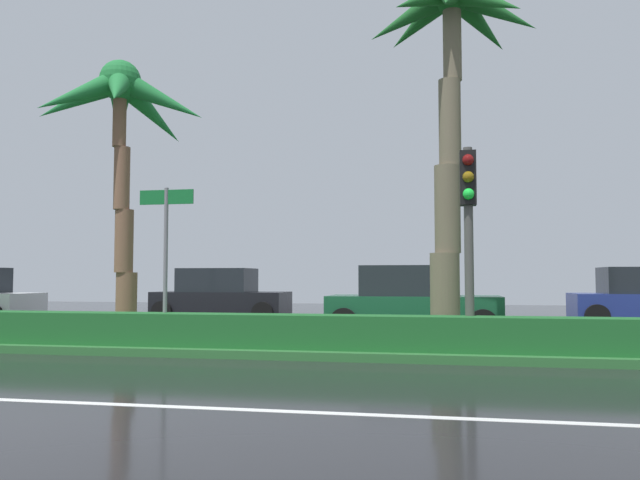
# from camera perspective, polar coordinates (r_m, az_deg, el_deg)

# --- Properties ---
(ground_plane) EXTENTS (90.00, 42.00, 0.10)m
(ground_plane) POSITION_cam_1_polar(r_m,az_deg,el_deg) (14.20, -4.37, -9.29)
(ground_plane) COLOR black
(near_lane_divider_stripe) EXTENTS (81.00, 0.14, 0.01)m
(near_lane_divider_stripe) POSITION_cam_1_polar(r_m,az_deg,el_deg) (7.74, -18.67, -13.70)
(near_lane_divider_stripe) COLOR white
(near_lane_divider_stripe) RESTS_ON ground_plane
(median_strip) EXTENTS (85.50, 4.00, 0.15)m
(median_strip) POSITION_cam_1_polar(r_m,az_deg,el_deg) (13.23, -5.53, -9.18)
(median_strip) COLOR #2D6B33
(median_strip) RESTS_ON ground_plane
(median_hedge) EXTENTS (76.50, 0.70, 0.60)m
(median_hedge) POSITION_cam_1_polar(r_m,az_deg,el_deg) (11.87, -7.46, -8.01)
(median_hedge) COLOR #1E6028
(median_hedge) RESTS_ON median_strip
(palm_tree_centre_left) EXTENTS (3.98, 3.70, 6.06)m
(palm_tree_centre_left) POSITION_cam_1_polar(r_m,az_deg,el_deg) (14.98, -17.47, 10.38)
(palm_tree_centre_left) COLOR brown
(palm_tree_centre_left) RESTS_ON median_strip
(palm_tree_centre) EXTENTS (3.66, 3.64, 7.55)m
(palm_tree_centre) POSITION_cam_1_polar(r_m,az_deg,el_deg) (13.76, 11.59, 16.20)
(palm_tree_centre) COLOR #6D624C
(palm_tree_centre) RESTS_ON median_strip
(traffic_signal_median_right) EXTENTS (0.28, 0.43, 3.57)m
(traffic_signal_median_right) POSITION_cam_1_polar(r_m,az_deg,el_deg) (11.52, 13.12, 2.65)
(traffic_signal_median_right) COLOR #4C4C47
(traffic_signal_median_right) RESTS_ON median_strip
(street_name_sign) EXTENTS (1.10, 0.08, 3.00)m
(street_name_sign) POSITION_cam_1_polar(r_m,az_deg,el_deg) (12.62, -13.61, -0.27)
(street_name_sign) COLOR slate
(street_name_sign) RESTS_ON median_strip
(car_in_traffic_second) EXTENTS (4.30, 2.02, 1.72)m
(car_in_traffic_second) POSITION_cam_1_polar(r_m,az_deg,el_deg) (21.07, -8.90, -4.96)
(car_in_traffic_second) COLOR black
(car_in_traffic_second) RESTS_ON ground_plane
(car_in_traffic_third) EXTENTS (4.30, 2.02, 1.72)m
(car_in_traffic_third) POSITION_cam_1_polar(r_m,az_deg,el_deg) (16.36, 8.20, -5.42)
(car_in_traffic_third) COLOR #195133
(car_in_traffic_third) RESTS_ON ground_plane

